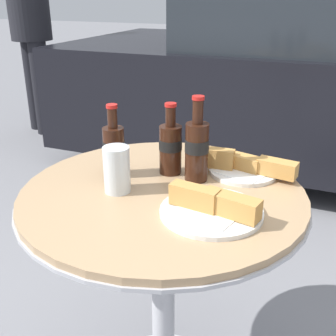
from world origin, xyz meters
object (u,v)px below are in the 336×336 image
pedestrian (30,23)px  cola_bottle_right (197,148)px  cola_bottle_left (114,148)px  lunch_plate_far (245,167)px  lunch_plate_near (213,207)px  bistro_table (163,234)px  drinking_glass (117,171)px  cola_bottle_center (170,146)px

pedestrian → cola_bottle_right: bearing=-42.8°
cola_bottle_left → cola_bottle_right: (0.24, 0.06, 0.01)m
cola_bottle_left → lunch_plate_far: size_ratio=0.75×
cola_bottle_left → lunch_plate_near: size_ratio=0.84×
bistro_table → lunch_plate_far: lunch_plate_far is taller
lunch_plate_near → lunch_plate_far: bearing=85.8°
cola_bottle_right → pedestrian: size_ratio=0.14×
drinking_glass → pedestrian: pedestrian is taller
cola_bottle_right → lunch_plate_far: cola_bottle_right is taller
cola_bottle_center → lunch_plate_far: size_ratio=0.74×
bistro_table → drinking_glass: size_ratio=6.24×
cola_bottle_right → cola_bottle_left: bearing=-165.7°
cola_bottle_right → cola_bottle_center: size_ratio=1.15×
cola_bottle_left → lunch_plate_near: (0.34, -0.12, -0.06)m
drinking_glass → lunch_plate_near: bearing=-6.0°
drinking_glass → lunch_plate_far: (0.30, 0.25, -0.03)m
cola_bottle_left → lunch_plate_near: cola_bottle_left is taller
bistro_table → pedestrian: (-2.16, 2.16, 0.39)m
cola_bottle_right → lunch_plate_near: (0.10, -0.18, -0.08)m
bistro_table → cola_bottle_center: bearing=101.6°
drinking_glass → lunch_plate_near: drinking_glass is taller
drinking_glass → cola_bottle_right: bearing=41.5°
cola_bottle_right → cola_bottle_center: (-0.09, 0.02, -0.01)m
bistro_table → drinking_glass: (-0.11, -0.05, 0.20)m
cola_bottle_center → pedestrian: bearing=136.3°
pedestrian → cola_bottle_center: bearing=-43.7°
cola_bottle_left → lunch_plate_far: bearing=22.8°
cola_bottle_center → pedestrian: size_ratio=0.12×
lunch_plate_far → pedestrian: bearing=140.1°
bistro_table → drinking_glass: 0.24m
bistro_table → cola_bottle_right: bearing=57.8°
drinking_glass → pedestrian: bearing=132.8°
lunch_plate_far → lunch_plate_near: bearing=-94.2°
pedestrian → bistro_table: bearing=-45.0°
cola_bottle_center → lunch_plate_far: bearing=18.8°
cola_bottle_right → pedestrian: 3.03m
drinking_glass → pedestrian: (-2.05, 2.21, 0.19)m
pedestrian → drinking_glass: bearing=-47.2°
cola_bottle_right → lunch_plate_far: size_ratio=0.86×
bistro_table → cola_bottle_right: size_ratio=3.24×
bistro_table → lunch_plate_near: bearing=-26.4°
cola_bottle_right → drinking_glass: (-0.18, -0.16, -0.04)m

